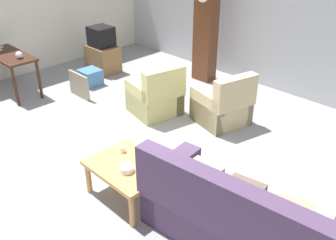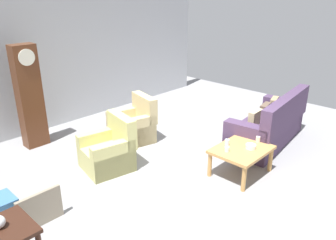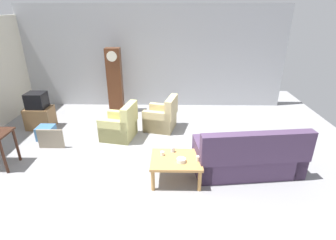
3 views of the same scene
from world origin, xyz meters
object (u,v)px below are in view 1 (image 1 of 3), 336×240
object	(u,v)px
tv_crt	(101,36)
cup_white_porcelain	(122,149)
couch_floral	(239,221)
armchair_olive_near	(156,98)
storage_box_blue	(90,77)
glass_dome_cloche	(19,55)
grandfather_clock	(206,33)
coffee_table_wood	(129,169)
armchair_olive_far	(223,107)
framed_picture_leaning	(79,85)
cup_blue_rimmed	(141,151)
console_table_dark	(10,60)
wine_glass_tall	(1,42)
tv_stand_cabinet	(103,59)
cup_cream_tall	(147,178)
bowl_white_stacked	(127,169)

from	to	relation	value
tv_crt	cup_white_porcelain	distance (m)	4.11
couch_floral	cup_white_porcelain	distance (m)	1.72
armchair_olive_near	storage_box_blue	bearing A→B (deg)	-177.40
couch_floral	tv_crt	distance (m)	5.58
armchair_olive_near	glass_dome_cloche	size ratio (longest dim) A/B	7.19
armchair_olive_near	glass_dome_cloche	bearing A→B (deg)	-149.63
glass_dome_cloche	grandfather_clock	bearing A→B (deg)	60.11
coffee_table_wood	glass_dome_cloche	distance (m)	3.70
armchair_olive_near	armchair_olive_far	distance (m)	1.18
framed_picture_leaning	cup_blue_rimmed	bearing A→B (deg)	-18.00
console_table_dark	wine_glass_tall	bearing A→B (deg)	169.47
storage_box_blue	cup_blue_rimmed	xyz separation A→B (m)	(3.22, -1.42, 0.36)
framed_picture_leaning	armchair_olive_near	bearing A→B (deg)	20.25
framed_picture_leaning	storage_box_blue	world-z (taller)	framed_picture_leaning
couch_floral	tv_stand_cabinet	xyz separation A→B (m)	(-5.16, 2.07, -0.06)
armchair_olive_far	grandfather_clock	bearing A→B (deg)	139.82
storage_box_blue	cup_white_porcelain	world-z (taller)	cup_white_porcelain
armchair_olive_far	cup_cream_tall	distance (m)	2.51
coffee_table_wood	tv_crt	bearing A→B (deg)	148.03
armchair_olive_near	storage_box_blue	world-z (taller)	armchair_olive_near
cup_white_porcelain	cup_blue_rimmed	xyz separation A→B (m)	(0.20, 0.14, 0.01)
framed_picture_leaning	storage_box_blue	distance (m)	0.60
wine_glass_tall	cup_white_porcelain	bearing A→B (deg)	-5.06
armchair_olive_near	bowl_white_stacked	world-z (taller)	armchair_olive_near
storage_box_blue	cup_white_porcelain	bearing A→B (deg)	-27.24
console_table_dark	wine_glass_tall	xyz separation A→B (m)	(-0.50, 0.09, 0.23)
cup_cream_tall	tv_crt	bearing A→B (deg)	149.92
cup_cream_tall	wine_glass_tall	distance (m)	4.97
armchair_olive_far	tv_crt	bearing A→B (deg)	179.87
storage_box_blue	cup_cream_tall	distance (m)	4.09
armchair_olive_far	cup_white_porcelain	world-z (taller)	armchair_olive_far
armchair_olive_near	coffee_table_wood	distance (m)	2.25
coffee_table_wood	grandfather_clock	world-z (taller)	grandfather_clock
armchair_olive_near	armchair_olive_far	size ratio (longest dim) A/B	0.98
framed_picture_leaning	storage_box_blue	xyz separation A→B (m)	(-0.34, 0.48, -0.07)
armchair_olive_near	cup_blue_rimmed	xyz separation A→B (m)	(1.34, -1.50, 0.22)
tv_stand_cabinet	armchair_olive_near	bearing A→B (deg)	-13.72
grandfather_clock	cup_white_porcelain	world-z (taller)	grandfather_clock
armchair_olive_near	framed_picture_leaning	size ratio (longest dim) A/B	1.54
coffee_table_wood	console_table_dark	world-z (taller)	console_table_dark
storage_box_blue	grandfather_clock	bearing A→B (deg)	52.90
tv_crt	bowl_white_stacked	xyz separation A→B (m)	(3.81, -2.43, -0.29)
cup_cream_tall	bowl_white_stacked	distance (m)	0.31
wine_glass_tall	grandfather_clock	bearing A→B (deg)	49.01
armchair_olive_near	coffee_table_wood	world-z (taller)	armchair_olive_near
tv_stand_cabinet	cup_blue_rimmed	world-z (taller)	tv_stand_cabinet
cup_cream_tall	cup_white_porcelain	bearing A→B (deg)	164.81
console_table_dark	cup_cream_tall	bearing A→B (deg)	-6.00
armchair_olive_near	cup_cream_tall	size ratio (longest dim) A/B	9.36
console_table_dark	bowl_white_stacked	xyz separation A→B (m)	(4.11, -0.51, -0.17)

